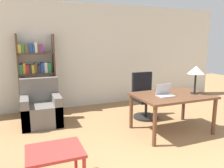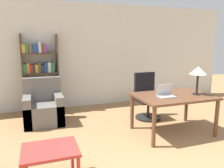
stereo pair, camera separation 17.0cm
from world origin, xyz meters
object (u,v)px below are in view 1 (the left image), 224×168
(laptop, at_px, (165,93))
(bookshelf, at_px, (36,80))
(table_lamp, at_px, (196,71))
(armchair, at_px, (41,110))
(office_chair, at_px, (145,98))
(desk, at_px, (172,99))
(side_table_blue, at_px, (55,155))

(laptop, xyz_separation_m, bookshelf, (-2.13, 2.21, 0.04))
(bookshelf, bearing_deg, table_lamp, -39.16)
(armchair, bearing_deg, bookshelf, 92.00)
(laptop, distance_m, office_chair, 1.02)
(desk, distance_m, laptop, 0.24)
(desk, xyz_separation_m, table_lamp, (0.45, -0.09, 0.53))
(laptop, relative_size, bookshelf, 0.16)
(laptop, distance_m, armchair, 2.55)
(desk, height_order, armchair, armchair)
(desk, distance_m, armchair, 2.67)
(table_lamp, xyz_separation_m, bookshelf, (-2.78, 2.26, -0.35))
(table_lamp, height_order, office_chair, table_lamp)
(table_lamp, relative_size, side_table_blue, 0.81)
(desk, distance_m, table_lamp, 0.70)
(side_table_blue, bearing_deg, desk, 20.48)
(office_chair, bearing_deg, bookshelf, 151.13)
(laptop, height_order, side_table_blue, laptop)
(office_chair, distance_m, bookshelf, 2.62)
(office_chair, bearing_deg, armchair, 169.64)
(armchair, distance_m, bookshelf, 0.98)
(laptop, bearing_deg, desk, 10.39)
(laptop, height_order, armchair, laptop)
(desk, relative_size, laptop, 4.59)
(side_table_blue, distance_m, armchair, 2.19)
(table_lamp, xyz_separation_m, side_table_blue, (-2.75, -0.77, -0.77))
(desk, bearing_deg, laptop, -169.61)
(table_lamp, bearing_deg, office_chair, 116.57)
(office_chair, relative_size, side_table_blue, 1.57)
(side_table_blue, relative_size, bookshelf, 0.34)
(bookshelf, bearing_deg, desk, -43.06)
(desk, distance_m, office_chair, 0.94)
(laptop, bearing_deg, table_lamp, -4.68)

